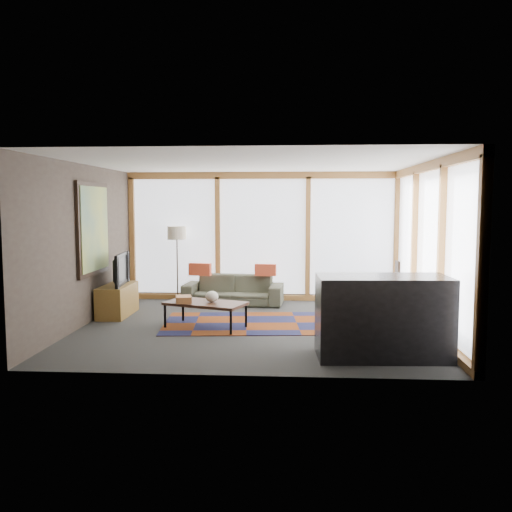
# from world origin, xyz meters

# --- Properties ---
(ground) EXTENTS (5.50, 5.50, 0.00)m
(ground) POSITION_xyz_m (0.00, 0.00, 0.00)
(ground) COLOR #292927
(ground) RESTS_ON ground
(room_envelope) EXTENTS (5.52, 5.02, 2.62)m
(room_envelope) POSITION_xyz_m (0.49, 0.56, 1.54)
(room_envelope) COLOR #3C2F2A
(room_envelope) RESTS_ON ground
(rug) EXTENTS (2.82, 1.94, 0.01)m
(rug) POSITION_xyz_m (-0.15, 0.22, 0.01)
(rug) COLOR #682B0C
(rug) RESTS_ON ground
(sofa) EXTENTS (1.98, 0.90, 0.56)m
(sofa) POSITION_xyz_m (-0.55, 1.95, 0.28)
(sofa) COLOR #3D3E2F
(sofa) RESTS_ON ground
(pillow_left) EXTENTS (0.45, 0.20, 0.24)m
(pillow_left) POSITION_xyz_m (-1.20, 1.90, 0.68)
(pillow_left) COLOR #BB4226
(pillow_left) RESTS_ON sofa
(pillow_right) EXTENTS (0.43, 0.17, 0.23)m
(pillow_right) POSITION_xyz_m (0.08, 1.95, 0.68)
(pillow_right) COLOR #BB4226
(pillow_right) RESTS_ON sofa
(floor_lamp) EXTENTS (0.38, 0.38, 1.51)m
(floor_lamp) POSITION_xyz_m (-1.72, 2.25, 0.76)
(floor_lamp) COLOR black
(floor_lamp) RESTS_ON ground
(coffee_table) EXTENTS (1.38, 1.01, 0.41)m
(coffee_table) POSITION_xyz_m (-0.77, -0.14, 0.21)
(coffee_table) COLOR black
(coffee_table) RESTS_ON ground
(book_stack) EXTENTS (0.30, 0.35, 0.10)m
(book_stack) POSITION_xyz_m (-1.11, -0.18, 0.46)
(book_stack) COLOR #995E31
(book_stack) RESTS_ON coffee_table
(vase) EXTENTS (0.25, 0.25, 0.18)m
(vase) POSITION_xyz_m (-0.66, -0.15, 0.50)
(vase) COLOR beige
(vase) RESTS_ON coffee_table
(bookshelf) EXTENTS (0.39, 2.15, 0.54)m
(bookshelf) POSITION_xyz_m (2.43, 0.72, 0.27)
(bookshelf) COLOR black
(bookshelf) RESTS_ON ground
(bowl_a) EXTENTS (0.21, 0.21, 0.09)m
(bowl_a) POSITION_xyz_m (2.39, 0.17, 0.59)
(bowl_a) COLOR black
(bowl_a) RESTS_ON bookshelf
(bowl_b) EXTENTS (0.18, 0.18, 0.08)m
(bowl_b) POSITION_xyz_m (2.39, 0.53, 0.58)
(bowl_b) COLOR black
(bowl_b) RESTS_ON bookshelf
(shelf_picture) EXTENTS (0.04, 0.29, 0.38)m
(shelf_picture) POSITION_xyz_m (2.53, 1.48, 0.73)
(shelf_picture) COLOR black
(shelf_picture) RESTS_ON bookshelf
(tv_console) EXTENTS (0.45, 1.09, 0.54)m
(tv_console) POSITION_xyz_m (-2.47, 0.72, 0.27)
(tv_console) COLOR brown
(tv_console) RESTS_ON ground
(television) EXTENTS (0.22, 0.98, 0.56)m
(television) POSITION_xyz_m (-2.47, 0.69, 0.82)
(television) COLOR black
(television) RESTS_ON tv_console
(bar_counter) EXTENTS (1.70, 0.86, 1.05)m
(bar_counter) POSITION_xyz_m (1.75, -1.63, 0.53)
(bar_counter) COLOR black
(bar_counter) RESTS_ON ground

